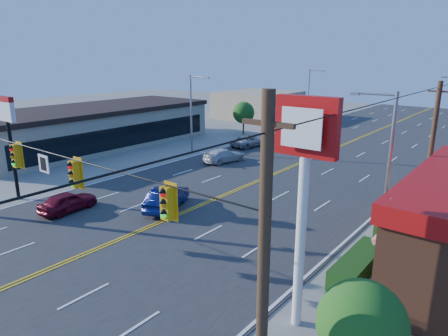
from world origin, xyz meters
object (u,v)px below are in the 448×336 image
Objects in this scene: pizza_hut_sign at (8,127)px; car_blue at (167,198)px; kfc_pylon at (305,169)px; signal_span at (30,171)px; car_magenta at (68,202)px; car_white at (224,156)px; car_silver at (249,141)px.

pizza_hut_sign is 11.80m from car_blue.
pizza_hut_sign is (-22.00, 0.00, -0.86)m from kfc_pylon.
signal_span is 8.76m from car_magenta.
car_blue is at bearing 97.84° from signal_span.
signal_span is 11.87m from kfc_pylon.
kfc_pylon is 1.24× the size of pizza_hut_sign.
car_blue is (-1.27, 9.21, -4.15)m from signal_span.
signal_span is 6.42× the size of car_magenta.
signal_span is 11.60m from pizza_hut_sign.
car_white is (-4.58, 11.83, -0.11)m from car_blue.
pizza_hut_sign is 1.54× the size of car_blue.
car_magenta is 0.82× the size of car_silver.
pizza_hut_sign reaches higher than car_blue.
car_silver reaches higher than car_white.
pizza_hut_sign reaches higher than car_white.
kfc_pylon is 2.24× the size of car_magenta.
kfc_pylon reaches higher than car_blue.
signal_span is at bearing 117.69° from car_white.
car_silver is (-1.97, 23.25, -0.00)m from car_magenta.
car_white is (5.03, 17.04, -4.56)m from pizza_hut_sign.
car_silver is at bearing -88.72° from car_magenta.
car_blue is 0.96× the size of car_silver.
pizza_hut_sign is 1.48× the size of car_silver.
car_white is (-16.97, 17.04, -5.42)m from kfc_pylon.
car_magenta is at bearing 99.40° from car_silver.
kfc_pylon reaches higher than car_silver.
kfc_pylon is at bearing 173.49° from car_magenta.
pizza_hut_sign is 6.78m from car_magenta.
kfc_pylon is 14.45m from car_blue.
car_magenta is at bearing 140.46° from signal_span.
pizza_hut_sign is 1.59× the size of car_white.
signal_span reaches higher than pizza_hut_sign.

